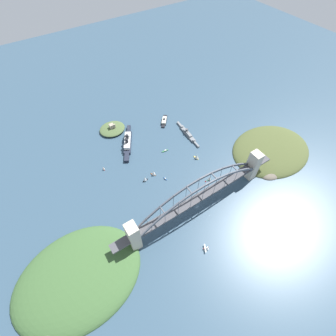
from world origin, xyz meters
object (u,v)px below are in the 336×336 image
fort_island_mid_harbor (112,129)px  channel_marker_buoy (206,181)px  seaplane_taxiing_near_bridge (206,248)px  small_boat_3 (145,179)px  small_boat_4 (197,157)px  small_boat_0 (104,168)px  harbor_ferry_steamer (164,121)px  small_boat_5 (154,173)px  small_boat_2 (165,151)px  naval_cruiser (188,134)px  harbor_arch_bridge (199,196)px  ocean_liner (128,142)px  small_boat_1 (165,179)px  small_boat_6 (210,178)px

fort_island_mid_harbor → channel_marker_buoy: bearing=-69.1°
fort_island_mid_harbor → seaplane_taxiing_near_bridge: size_ratio=4.54×
small_boat_3 → small_boat_4: bearing=-4.6°
small_boat_0 → small_boat_4: 156.63m
harbor_ferry_steamer → channel_marker_buoy: harbor_ferry_steamer is taller
fort_island_mid_harbor → small_boat_5: size_ratio=4.54×
small_boat_2 → small_boat_5: bearing=-142.4°
naval_cruiser → seaplane_taxiing_near_bridge: bearing=-119.8°
harbor_arch_bridge → small_boat_4: bearing=53.4°
harbor_arch_bridge → small_boat_2: harbor_arch_bridge is taller
ocean_liner → naval_cruiser: 111.17m
seaplane_taxiing_near_bridge → small_boat_5: size_ratio=1.00×
seaplane_taxiing_near_bridge → channel_marker_buoy: (68.05, 84.70, -0.89)m
seaplane_taxiing_near_bridge → small_boat_5: (6.12, 141.34, 2.88)m
small_boat_5 → small_boat_3: bearing=-172.3°
fort_island_mid_harbor → small_boat_1: 151.77m
harbor_ferry_steamer → small_boat_0: bearing=-162.9°
ocean_liner → naval_cruiser: size_ratio=1.06×
channel_marker_buoy → small_boat_6: bearing=-5.2°
harbor_arch_bridge → fort_island_mid_harbor: (-34.31, 218.56, -24.74)m
ocean_liner → fort_island_mid_harbor: size_ratio=1.67×
harbor_arch_bridge → channel_marker_buoy: (38.24, 28.94, -27.40)m
harbor_ferry_steamer → fort_island_mid_harbor: 100.55m
small_boat_1 → harbor_ferry_steamer: bearing=57.9°
small_boat_0 → small_boat_5: size_ratio=0.69×
harbor_arch_bridge → small_boat_3: size_ratio=24.82×
harbor_arch_bridge → small_boat_4: size_ratio=24.54×
small_boat_3 → small_boat_4: size_ratio=0.99×
harbor_arch_bridge → naval_cruiser: 154.50m
ocean_liner → small_boat_4: (82.60, -94.83, -0.89)m
harbor_arch_bridge → small_boat_0: 166.49m
channel_marker_buoy → small_boat_4: bearing=69.2°
fort_island_mid_harbor → seaplane_taxiing_near_bridge: bearing=-89.1°
harbor_ferry_steamer → small_boat_1: harbor_ferry_steamer is taller
fort_island_mid_harbor → small_boat_0: size_ratio=6.57×
small_boat_0 → harbor_arch_bridge: bearing=-58.2°
ocean_liner → small_boat_5: bearing=-88.0°
fort_island_mid_harbor → channel_marker_buoy: (72.55, -189.62, -2.66)m
small_boat_6 → fort_island_mid_harbor: bearing=112.8°
small_boat_4 → small_boat_1: bearing=-174.1°
small_boat_0 → small_boat_6: bearing=-40.1°
harbor_ferry_steamer → small_boat_4: bearing=-92.4°
small_boat_5 → small_boat_6: bearing=-39.6°
harbor_ferry_steamer → small_boat_3: (-101.80, -102.09, 2.50)m
fort_island_mid_harbor → naval_cruiser: bearing=-38.0°
fort_island_mid_harbor → small_boat_1: bearing=-81.8°
small_boat_2 → small_boat_4: small_boat_4 is taller
small_boat_4 → small_boat_6: size_ratio=1.30×
naval_cruiser → small_boat_4: (-21.44, -55.76, 1.88)m
small_boat_3 → small_boat_0: bearing=128.9°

